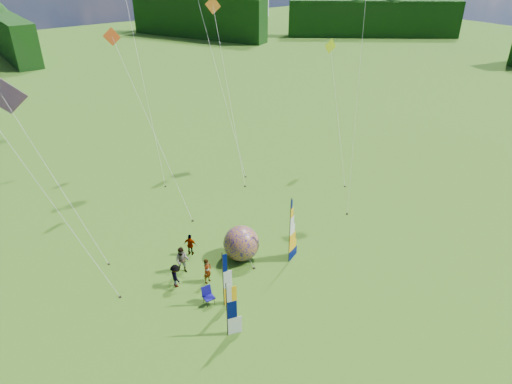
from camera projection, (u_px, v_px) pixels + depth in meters
ground at (308, 291)px, 27.88m from camera, size 220.00×220.00×0.00m
treeline_ring at (312, 237)px, 25.95m from camera, size 210.00×210.00×8.00m
feather_banner_main at (290, 232)px, 29.34m from camera, size 1.24×0.55×4.73m
side_banner_left at (223, 281)px, 25.94m from camera, size 1.01×0.31×3.65m
side_banner_far at (227, 311)px, 23.93m from camera, size 1.01×0.40×3.48m
bol_inflatable at (241, 243)px, 30.26m from camera, size 3.10×3.10×2.39m
spectator_a at (207, 271)px, 28.27m from camera, size 0.72×0.60×1.70m
spectator_b at (182, 260)px, 29.09m from camera, size 0.98×0.92×1.86m
spectator_c at (176, 276)px, 27.94m from camera, size 0.46×1.05×1.58m
spectator_d at (190, 245)px, 30.81m from camera, size 0.88×0.96×1.59m
camp_chair at (209, 296)px, 26.66m from camera, size 0.68×0.68×1.13m
kite_whale at (209, 33)px, 39.68m from camera, size 6.73×13.76×23.58m
kite_rainbow_delta at (52, 163)px, 28.76m from camera, size 12.01×14.11×13.00m
kite_parafoil at (359, 83)px, 34.54m from camera, size 11.43×11.32×18.71m
small_kite_red at (151, 121)px, 34.58m from camera, size 5.41×12.03×13.64m
small_kite_orange at (229, 87)px, 40.13m from camera, size 6.08×11.90×15.13m
small_kite_yellow at (338, 109)px, 40.20m from camera, size 6.28×9.15×11.70m
small_kite_pink at (46, 188)px, 24.65m from camera, size 6.92×7.63×14.16m
small_kite_green at (143, 78)px, 40.13m from camera, size 7.11×13.21×16.52m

